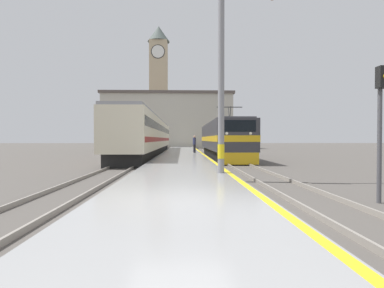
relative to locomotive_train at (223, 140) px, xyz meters
name	(u,v)px	position (x,y,z in m)	size (l,w,h in m)	color
ground_plane	(182,154)	(-3.78, 9.37, -1.75)	(200.00, 200.00, 0.00)	#514C47
platform	(182,154)	(-3.78, 4.37, -1.56)	(4.26, 140.00, 0.39)	#999999
rail_track_near	(217,156)	(0.00, 4.37, -1.72)	(2.83, 140.00, 0.16)	#514C47
rail_track_far	(148,156)	(-7.44, 4.37, -1.72)	(2.83, 140.00, 0.16)	#514C47
locomotive_train	(223,140)	(0.00, 0.00, 0.00)	(2.92, 15.90, 4.38)	black
passenger_train	(149,136)	(-7.44, 5.76, 0.41)	(2.92, 31.81, 4.02)	black
catenary_mast	(223,73)	(-2.06, -15.24, 2.81)	(2.43, 0.29, 8.44)	gray
person_on_platform	(194,144)	(-2.51, 3.54, -0.41)	(0.34, 0.34, 1.80)	#23232D
clock_tower	(159,83)	(-9.15, 40.30, 12.72)	(4.90, 4.90, 27.28)	tan
station_building	(168,121)	(-6.61, 32.25, 3.64)	(25.03, 10.40, 10.74)	#B7B2A3
signal_post	(381,112)	(1.77, -19.54, 0.81)	(0.30, 0.39, 3.80)	#4C4C51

